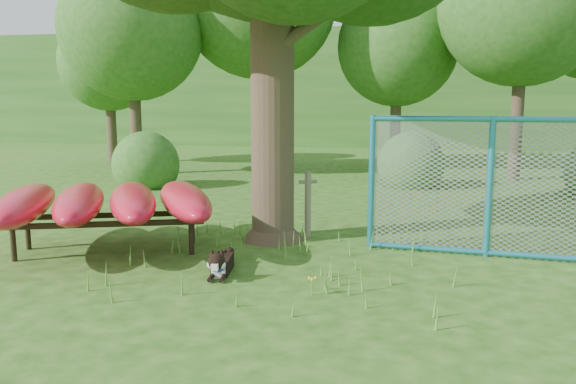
# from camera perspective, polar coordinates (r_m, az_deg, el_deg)

# --- Properties ---
(ground) EXTENTS (80.00, 80.00, 0.00)m
(ground) POSITION_cam_1_polar(r_m,az_deg,el_deg) (7.06, -3.59, -9.50)
(ground) COLOR #214C0F
(ground) RESTS_ON ground
(wooden_post) EXTENTS (0.30, 0.17, 1.12)m
(wooden_post) POSITION_cam_1_polar(r_m,az_deg,el_deg) (9.37, 2.04, -1.11)
(wooden_post) COLOR #6B6350
(wooden_post) RESTS_ON ground
(kayak_rack) EXTENTS (4.08, 3.67, 1.00)m
(kayak_rack) POSITION_cam_1_polar(r_m,az_deg,el_deg) (8.87, -17.96, -1.00)
(kayak_rack) COLOR black
(kayak_rack) RESTS_ON ground
(husky_dog) EXTENTS (0.33, 0.97, 0.43)m
(husky_dog) POSITION_cam_1_polar(r_m,az_deg,el_deg) (7.48, -6.87, -7.27)
(husky_dog) COLOR black
(husky_dog) RESTS_ON ground
(fence_section) EXTENTS (3.52, 0.42, 3.44)m
(fence_section) POSITION_cam_1_polar(r_m,az_deg,el_deg) (8.64, 19.79, 0.45)
(fence_section) COLOR teal
(fence_section) RESTS_ON ground
(wildflower_clump) EXTENTS (0.11, 0.11, 0.23)m
(wildflower_clump) POSITION_cam_1_polar(r_m,az_deg,el_deg) (6.67, 2.43, -8.94)
(wildflower_clump) COLOR #5D9932
(wildflower_clump) RESTS_ON ground
(bg_tree_a) EXTENTS (4.40, 4.40, 6.70)m
(bg_tree_a) POSITION_cam_1_polar(r_m,az_deg,el_deg) (18.56, -15.58, 15.63)
(bg_tree_a) COLOR #3A2E20
(bg_tree_a) RESTS_ON ground
(bg_tree_c) EXTENTS (4.00, 4.00, 6.12)m
(bg_tree_c) POSITION_cam_1_polar(r_m,az_deg,el_deg) (19.55, 11.08, 14.33)
(bg_tree_c) COLOR #3A2E20
(bg_tree_c) RESTS_ON ground
(bg_tree_d) EXTENTS (4.80, 4.80, 7.50)m
(bg_tree_d) POSITION_cam_1_polar(r_m,az_deg,el_deg) (17.98, 22.87, 17.43)
(bg_tree_d) COLOR #3A2E20
(bg_tree_d) RESTS_ON ground
(bg_tree_f) EXTENTS (3.60, 3.60, 5.55)m
(bg_tree_f) POSITION_cam_1_polar(r_m,az_deg,el_deg) (22.29, -17.78, 12.42)
(bg_tree_f) COLOR #3A2E20
(bg_tree_f) RESTS_ON ground
(shrub_left) EXTENTS (1.80, 1.80, 1.80)m
(shrub_left) POSITION_cam_1_polar(r_m,az_deg,el_deg) (15.68, -14.15, 0.52)
(shrub_left) COLOR #295C1D
(shrub_left) RESTS_ON ground
(shrub_mid) EXTENTS (1.80, 1.80, 1.80)m
(shrub_mid) POSITION_cam_1_polar(r_m,az_deg,el_deg) (15.62, 12.30, 0.56)
(shrub_mid) COLOR #295C1D
(shrub_mid) RESTS_ON ground
(wooded_hillside) EXTENTS (80.00, 12.00, 6.00)m
(wooded_hillside) POSITION_cam_1_polar(r_m,az_deg,el_deg) (34.51, 8.77, 10.16)
(wooded_hillside) COLOR #295C1D
(wooded_hillside) RESTS_ON ground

